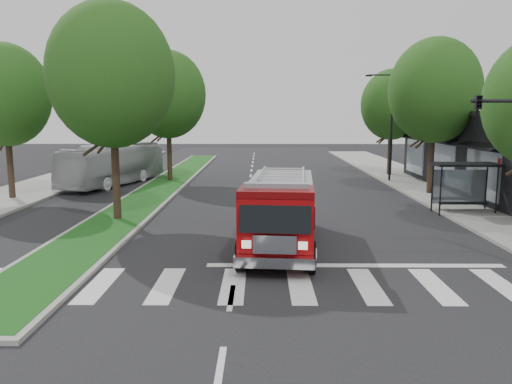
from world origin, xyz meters
The scene contains 12 objects.
ground centered at (0.00, 0.00, 0.00)m, with size 140.00×140.00×0.00m, color black.
sidewalk_right centered at (12.50, 10.00, 0.07)m, with size 5.00×80.00×0.15m, color gray.
median centered at (-6.00, 18.00, 0.08)m, with size 3.00×50.00×0.15m.
bus_shelter centered at (11.20, 8.15, 2.04)m, with size 3.20×1.60×2.61m.
tree_right_mid centered at (11.50, 14.00, 6.49)m, with size 5.60×5.60×9.72m.
tree_right_far centered at (11.50, 24.00, 5.84)m, with size 5.00×5.00×8.73m.
tree_median_near centered at (-6.00, 6.00, 6.81)m, with size 5.80×5.80×10.16m.
tree_median_far centered at (-6.00, 20.00, 6.49)m, with size 5.60×5.60×9.72m.
tree_left_mid centered at (-14.00, 12.00, 6.16)m, with size 5.20×5.20×9.16m.
streetlight_right_far centered at (10.35, 20.00, 4.48)m, with size 2.11×0.20×8.00m.
fire_engine centered at (1.57, 1.48, 1.37)m, with size 3.17×8.45×2.87m.
city_bus centered at (-9.77, 18.57, 1.48)m, with size 2.49×10.63×2.96m, color #B3B4B8.
Camera 1 is at (0.80, -17.23, 5.03)m, focal length 35.00 mm.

